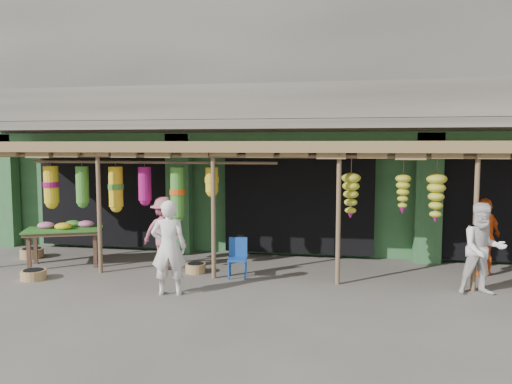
% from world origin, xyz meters
% --- Properties ---
extents(ground, '(80.00, 80.00, 0.00)m').
position_xyz_m(ground, '(0.00, 0.00, 0.00)').
color(ground, '#514C47').
rests_on(ground, ground).
extents(building, '(16.40, 6.80, 7.00)m').
position_xyz_m(building, '(-0.00, 4.87, 3.37)').
color(building, gray).
rests_on(building, ground).
extents(awning, '(14.00, 2.70, 2.79)m').
position_xyz_m(awning, '(-0.14, 0.80, 2.57)').
color(awning, brown).
rests_on(awning, ground).
extents(flower_table, '(1.91, 1.55, 0.99)m').
position_xyz_m(flower_table, '(-5.09, 0.27, 0.80)').
color(flower_table, brown).
rests_on(flower_table, ground).
extents(blue_chair, '(0.43, 0.44, 0.81)m').
position_xyz_m(blue_chair, '(-1.04, 0.01, 0.45)').
color(blue_chair, '#174499').
rests_on(blue_chair, ground).
extents(basket_left, '(0.63, 0.63, 0.22)m').
position_xyz_m(basket_left, '(-6.34, 0.82, 0.11)').
color(basket_left, olive).
rests_on(basket_left, ground).
extents(basket_mid, '(0.58, 0.58, 0.19)m').
position_xyz_m(basket_mid, '(-5.07, -0.96, 0.10)').
color(basket_mid, '#986F44').
rests_on(basket_mid, ground).
extents(basket_right, '(0.48, 0.48, 0.20)m').
position_xyz_m(basket_right, '(-2.00, 0.15, 0.10)').
color(basket_right, olive).
rests_on(basket_right, ground).
extents(person_front, '(0.71, 0.55, 1.73)m').
position_xyz_m(person_front, '(-2.00, -1.44, 0.87)').
color(person_front, white).
rests_on(person_front, ground).
extents(person_right, '(0.89, 0.74, 1.68)m').
position_xyz_m(person_right, '(3.59, -0.42, 0.84)').
color(person_right, silver).
rests_on(person_right, ground).
extents(person_vendor, '(0.96, 0.95, 1.63)m').
position_xyz_m(person_vendor, '(3.99, 1.01, 0.81)').
color(person_vendor, '#E25615').
rests_on(person_vendor, ground).
extents(person_shopper, '(1.10, 0.73, 1.60)m').
position_xyz_m(person_shopper, '(-2.77, 0.35, 0.80)').
color(person_shopper, '#BF6577').
rests_on(person_shopper, ground).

